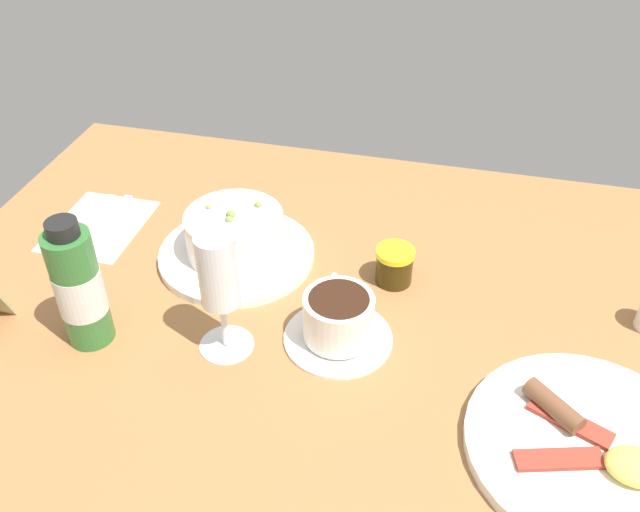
{
  "coord_description": "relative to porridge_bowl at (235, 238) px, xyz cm",
  "views": [
    {
      "loc": [
        -15.39,
        62.71,
        60.32
      ],
      "look_at": [
        1.1,
        -4.34,
        6.28
      ],
      "focal_mm": 38.24,
      "sensor_mm": 36.0,
      "label": 1
    }
  ],
  "objects": [
    {
      "name": "coffee_cup",
      "position": [
        -17.63,
        12.53,
        -0.23
      ],
      "size": [
        13.53,
        13.68,
        6.78
      ],
      "color": "white",
      "rests_on": "ground_plane"
    },
    {
      "name": "wine_glass",
      "position": [
        -4.58,
        16.88,
        7.35
      ],
      "size": [
        6.71,
        6.71,
        16.64
      ],
      "color": "white",
      "rests_on": "ground_plane"
    },
    {
      "name": "breakfast_plate",
      "position": [
        -46.82,
        22.65,
        -2.54
      ],
      "size": [
        25.91,
        25.91,
        3.7
      ],
      "color": "white",
      "rests_on": "ground_plane"
    },
    {
      "name": "ground_plane",
      "position": [
        -14.48,
        8.91,
        -4.94
      ],
      "size": [
        110.0,
        84.0,
        3.0
      ],
      "primitive_type": "cube",
      "color": "#9E6B3D"
    },
    {
      "name": "cutlery_setting",
      "position": [
        23.09,
        -1.83,
        -3.18
      ],
      "size": [
        12.85,
        16.78,
        0.9
      ],
      "color": "white",
      "rests_on": "ground_plane"
    },
    {
      "name": "sauce_bottle_green",
      "position": [
        12.23,
        19.37,
        4.59
      ],
      "size": [
        5.69,
        5.69,
        17.47
      ],
      "color": "#337233",
      "rests_on": "ground_plane"
    },
    {
      "name": "porridge_bowl",
      "position": [
        0.0,
        0.0,
        0.0
      ],
      "size": [
        22.12,
        22.12,
        8.11
      ],
      "color": "white",
      "rests_on": "ground_plane"
    },
    {
      "name": "jam_jar",
      "position": [
        -22.52,
        -0.34,
        -0.8
      ],
      "size": [
        5.23,
        5.23,
        5.22
      ],
      "color": "#37290B",
      "rests_on": "ground_plane"
    }
  ]
}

